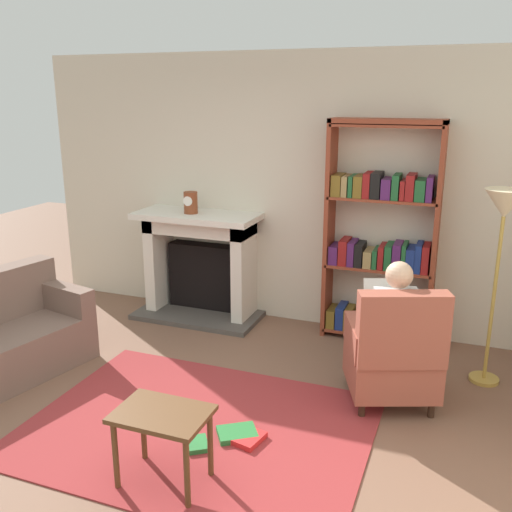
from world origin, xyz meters
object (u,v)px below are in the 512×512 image
bookshelf (380,240)px  seated_reader (392,323)px  mantel_clock (191,203)px  armchair_reading (394,354)px  floor_lamp (503,221)px  side_table (162,424)px  fireplace (201,261)px

bookshelf → seated_reader: 1.20m
mantel_clock → armchair_reading: bearing=-25.8°
seated_reader → floor_lamp: 1.16m
bookshelf → side_table: bookshelf is taller
mantel_clock → bookshelf: size_ratio=0.11×
fireplace → side_table: bearing=-68.6°
armchair_reading → bookshelf: bearing=-96.1°
seated_reader → floor_lamp: (0.71, 0.55, 0.73)m
mantel_clock → armchair_reading: (2.23, -1.08, -0.81)m
side_table → seated_reader: bearing=53.7°
mantel_clock → seated_reader: bearing=-23.9°
fireplace → side_table: (1.01, -2.59, -0.19)m
bookshelf → armchair_reading: bearing=-74.8°
armchair_reading → fireplace: bearing=-49.6°
seated_reader → armchair_reading: bearing=90.0°
armchair_reading → side_table: (-1.16, -1.42, -0.02)m
armchair_reading → side_table: armchair_reading is taller
armchair_reading → side_table: bearing=29.4°
floor_lamp → seated_reader: bearing=-142.3°
side_table → floor_lamp: size_ratio=0.35×
bookshelf → side_table: 2.82m
seated_reader → side_table: seated_reader is taller
bookshelf → floor_lamp: bookshelf is taller
seated_reader → side_table: (-1.12, -1.53, -0.21)m
armchair_reading → floor_lamp: floor_lamp is taller
bookshelf → side_table: bearing=-107.6°
mantel_clock → armchair_reading: mantel_clock is taller
mantel_clock → floor_lamp: bearing=-8.2°
fireplace → bookshelf: size_ratio=0.63×
bookshelf → fireplace: bearing=-178.8°
floor_lamp → mantel_clock: bearing=171.8°
mantel_clock → floor_lamp: (2.90, -0.42, 0.12)m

